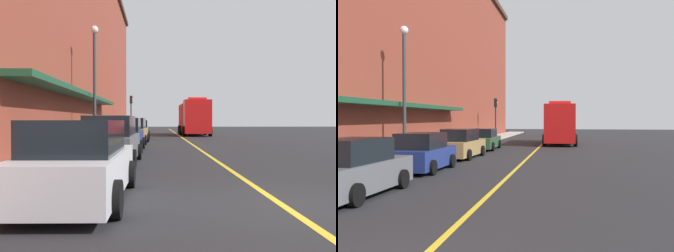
% 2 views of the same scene
% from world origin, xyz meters
% --- Properties ---
extents(ground_plane, '(112.00, 112.00, 0.00)m').
position_xyz_m(ground_plane, '(0.00, 25.00, 0.00)').
color(ground_plane, '#232326').
extents(sidewalk_left, '(2.40, 70.00, 0.15)m').
position_xyz_m(sidewalk_left, '(-6.20, 25.00, 0.07)').
color(sidewalk_left, '#ADA8A0').
rests_on(sidewalk_left, ground).
extents(lane_center_stripe, '(0.16, 70.00, 0.01)m').
position_xyz_m(lane_center_stripe, '(0.00, 25.00, 0.00)').
color(lane_center_stripe, gold).
rests_on(lane_center_stripe, ground).
extents(brick_building_left, '(14.67, 64.00, 18.10)m').
position_xyz_m(brick_building_left, '(-14.15, 24.00, 9.06)').
color(brick_building_left, brown).
rests_on(brick_building_left, ground).
extents(parked_car_1, '(2.09, 4.58, 1.75)m').
position_xyz_m(parked_car_1, '(-4.00, 6.59, 0.82)').
color(parked_car_1, '#595B60').
rests_on(parked_car_1, ground).
extents(parked_car_2, '(2.09, 4.21, 1.71)m').
position_xyz_m(parked_car_2, '(-4.04, 12.35, 0.80)').
color(parked_car_2, navy).
rests_on(parked_car_2, ground).
extents(parked_car_3, '(2.09, 4.90, 1.74)m').
position_xyz_m(parked_car_3, '(-3.92, 18.24, 0.81)').
color(parked_car_3, '#A5844C').
rests_on(parked_car_3, ground).
extents(parked_car_4, '(2.12, 4.81, 1.59)m').
position_xyz_m(parked_car_4, '(-3.93, 24.55, 0.75)').
color(parked_car_4, '#2D5133').
rests_on(parked_car_4, ground).
extents(fire_truck, '(2.96, 8.36, 3.79)m').
position_xyz_m(fire_truck, '(1.61, 31.73, 1.80)').
color(fire_truck, red).
rests_on(fire_truck, ground).
extents(parking_meter_1, '(0.14, 0.18, 1.33)m').
position_xyz_m(parking_meter_1, '(-5.35, 16.81, 1.06)').
color(parking_meter_1, '#4C4C51').
rests_on(parking_meter_1, sidewalk_left).
extents(street_lamp_left, '(0.44, 0.44, 6.94)m').
position_xyz_m(street_lamp_left, '(-5.95, 14.76, 4.40)').
color(street_lamp_left, '#33383D').
rests_on(street_lamp_left, sidewalk_left).
extents(traffic_light_near, '(0.38, 0.36, 4.30)m').
position_xyz_m(traffic_light_near, '(-5.29, 36.58, 3.16)').
color(traffic_light_near, '#232326').
rests_on(traffic_light_near, sidewalk_left).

